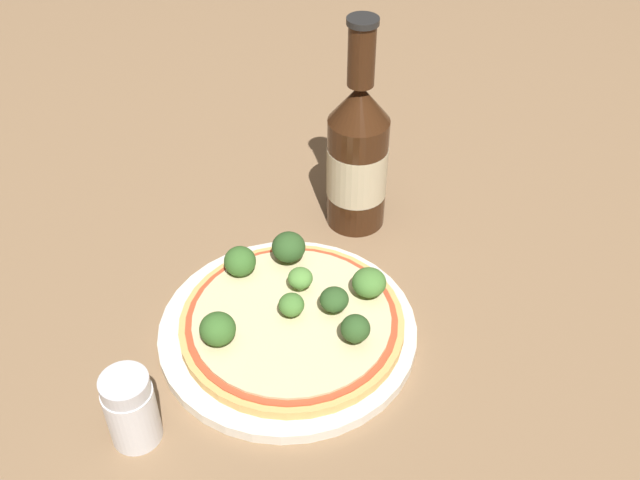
{
  "coord_description": "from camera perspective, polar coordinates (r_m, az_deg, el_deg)",
  "views": [
    {
      "loc": [
        -0.25,
        -0.43,
        0.55
      ],
      "look_at": [
        0.05,
        0.03,
        0.06
      ],
      "focal_mm": 42.0,
      "sensor_mm": 36.0,
      "label": 1
    }
  ],
  "objects": [
    {
      "name": "broccoli_floret_5",
      "position": [
        0.68,
        2.72,
        -6.77
      ],
      "size": [
        0.03,
        0.03,
        0.03
      ],
      "color": "#6B8E51",
      "rests_on": "pizza"
    },
    {
      "name": "broccoli_floret_4",
      "position": [
        0.76,
        -2.41,
        -0.54
      ],
      "size": [
        0.03,
        0.03,
        0.03
      ],
      "color": "#6B8E51",
      "rests_on": "pizza"
    },
    {
      "name": "broccoli_floret_0",
      "position": [
        0.73,
        3.76,
        -3.25
      ],
      "size": [
        0.03,
        0.03,
        0.03
      ],
      "color": "#6B8E51",
      "rests_on": "pizza"
    },
    {
      "name": "plate",
      "position": [
        0.73,
        -2.46,
        -6.92
      ],
      "size": [
        0.25,
        0.25,
        0.01
      ],
      "color": "silver",
      "rests_on": "ground_plane"
    },
    {
      "name": "broccoli_floret_6",
      "position": [
        0.69,
        -7.72,
        -6.85
      ],
      "size": [
        0.03,
        0.03,
        0.03
      ],
      "color": "#6B8E51",
      "rests_on": "pizza"
    },
    {
      "name": "broccoli_floret_2",
      "position": [
        0.75,
        -6.12,
        -1.63
      ],
      "size": [
        0.03,
        0.03,
        0.03
      ],
      "color": "#6B8E51",
      "rests_on": "pizza"
    },
    {
      "name": "ground_plane",
      "position": [
        0.75,
        -1.67,
        -6.31
      ],
      "size": [
        3.0,
        3.0,
        0.0
      ],
      "primitive_type": "plane",
      "color": "#846647"
    },
    {
      "name": "broccoli_floret_3",
      "position": [
        0.73,
        -1.51,
        -2.94
      ],
      "size": [
        0.02,
        0.02,
        0.02
      ],
      "color": "#6B8E51",
      "rests_on": "pizza"
    },
    {
      "name": "broccoli_floret_7",
      "position": [
        0.71,
        1.09,
        -4.56
      ],
      "size": [
        0.03,
        0.03,
        0.03
      ],
      "color": "#6B8E51",
      "rests_on": "pizza"
    },
    {
      "name": "pizza",
      "position": [
        0.72,
        -2.15,
        -6.24
      ],
      "size": [
        0.22,
        0.22,
        0.01
      ],
      "color": "tan",
      "rests_on": "plate"
    },
    {
      "name": "broccoli_floret_1",
      "position": [
        0.71,
        -2.19,
        -4.96
      ],
      "size": [
        0.02,
        0.02,
        0.03
      ],
      "color": "#6B8E51",
      "rests_on": "pizza"
    },
    {
      "name": "beer_bottle",
      "position": [
        0.81,
        2.88,
        6.48
      ],
      "size": [
        0.07,
        0.07,
        0.24
      ],
      "color": "#381E0F",
      "rests_on": "ground_plane"
    },
    {
      "name": "pepper_shaker",
      "position": [
        0.65,
        -14.21,
        -12.37
      ],
      "size": [
        0.04,
        0.04,
        0.07
      ],
      "color": "silver",
      "rests_on": "ground_plane"
    }
  ]
}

